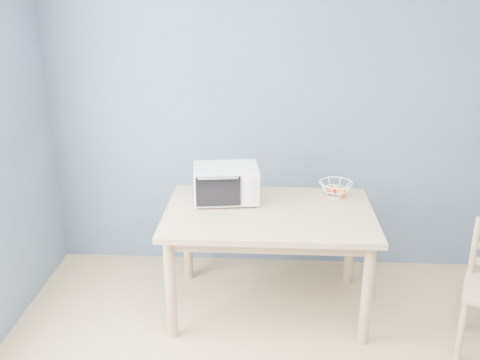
{
  "coord_description": "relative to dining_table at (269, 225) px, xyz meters",
  "views": [
    {
      "loc": [
        -0.3,
        -1.73,
        2.2
      ],
      "look_at": [
        -0.48,
        1.66,
        0.93
      ],
      "focal_mm": 40.0,
      "sensor_mm": 36.0,
      "label": 1
    }
  ],
  "objects": [
    {
      "name": "fruit_basket",
      "position": [
        0.47,
        0.29,
        0.16
      ],
      "size": [
        0.31,
        0.31,
        0.11
      ],
      "rotation": [
        0.0,
        0.0,
        0.38
      ],
      "color": "white",
      "rests_on": "dining_table"
    },
    {
      "name": "room",
      "position": [
        0.28,
        -1.56,
        0.65
      ],
      "size": [
        4.01,
        4.51,
        2.61
      ],
      "color": "tan",
      "rests_on": "ground"
    },
    {
      "name": "dining_table",
      "position": [
        0.0,
        0.0,
        0.0
      ],
      "size": [
        1.4,
        0.9,
        0.75
      ],
      "color": "tan",
      "rests_on": "ground"
    },
    {
      "name": "toaster_oven",
      "position": [
        -0.32,
        0.15,
        0.24
      ],
      "size": [
        0.48,
        0.38,
        0.26
      ],
      "rotation": [
        0.0,
        0.0,
        0.13
      ],
      "color": "silver",
      "rests_on": "dining_table"
    }
  ]
}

